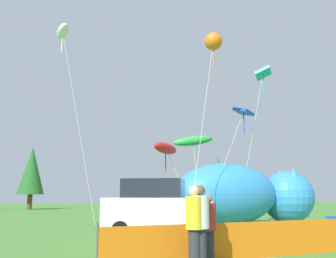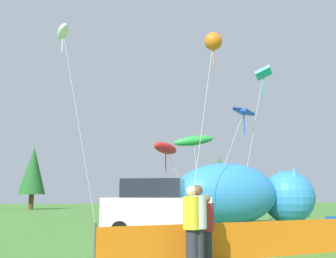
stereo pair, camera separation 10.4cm
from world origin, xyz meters
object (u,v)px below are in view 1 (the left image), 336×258
(spectator_in_white_shirt, at_px, (209,226))
(kite_orange_flower, at_px, (213,42))
(kite_red_lizard, at_px, (166,148))
(kite_teal_diamond, at_px, (263,76))
(folding_chair, at_px, (335,227))
(inflatable_cat, at_px, (243,196))
(kite_white_ghost, at_px, (63,33))
(spectator_in_yellow_shirt, at_px, (200,223))
(parked_car, at_px, (158,208))
(kite_blue_box, at_px, (243,114))
(spectator_in_black_shirt, at_px, (194,223))
(kite_green_fish, at_px, (193,141))

(spectator_in_white_shirt, relative_size, kite_orange_flower, 0.17)
(kite_red_lizard, relative_size, kite_teal_diamond, 0.51)
(folding_chair, height_order, kite_orange_flower, kite_orange_flower)
(inflatable_cat, bearing_deg, kite_white_ghost, 161.53)
(spectator_in_yellow_shirt, bearing_deg, kite_orange_flower, 66.19)
(kite_white_ghost, xyz_separation_m, kite_teal_diamond, (11.45, -3.06, -2.78))
(parked_car, distance_m, inflatable_cat, 7.58)
(spectator_in_yellow_shirt, relative_size, kite_white_ghost, 0.16)
(kite_white_ghost, bearing_deg, kite_orange_flower, -35.95)
(inflatable_cat, distance_m, kite_blue_box, 4.64)
(kite_white_ghost, bearing_deg, spectator_in_black_shirt, -74.90)
(parked_car, height_order, kite_green_fish, kite_green_fish)
(folding_chair, height_order, kite_blue_box, kite_blue_box)
(folding_chair, relative_size, kite_red_lizard, 0.19)
(kite_white_ghost, bearing_deg, spectator_in_white_shirt, -72.29)
(inflatable_cat, height_order, kite_green_fish, kite_green_fish)
(parked_car, relative_size, kite_blue_box, 0.72)
(folding_chair, bearing_deg, inflatable_cat, -178.18)
(spectator_in_yellow_shirt, bearing_deg, kite_blue_box, 59.42)
(kite_teal_diamond, height_order, kite_orange_flower, kite_orange_flower)
(parked_car, height_order, spectator_in_black_shirt, parked_car)
(inflatable_cat, bearing_deg, folding_chair, -96.07)
(folding_chair, bearing_deg, kite_red_lizard, -148.45)
(kite_green_fish, height_order, kite_teal_diamond, kite_teal_diamond)
(parked_car, relative_size, kite_teal_diamond, 0.52)
(spectator_in_yellow_shirt, relative_size, kite_orange_flower, 0.19)
(spectator_in_black_shirt, xyz_separation_m, kite_red_lizard, (2.13, 11.48, 3.13))
(kite_blue_box, height_order, kite_orange_flower, kite_orange_flower)
(spectator_in_white_shirt, xyz_separation_m, kite_green_fish, (4.04, 13.60, 4.10))
(kite_red_lizard, relative_size, kite_orange_flower, 0.47)
(spectator_in_black_shirt, bearing_deg, inflatable_cat, 59.96)
(spectator_in_black_shirt, xyz_separation_m, kite_green_fish, (4.56, 14.08, 4.00))
(kite_white_ghost, bearing_deg, kite_blue_box, -17.77)
(folding_chair, xyz_separation_m, inflatable_cat, (0.07, 7.68, 1.06))
(kite_white_ghost, bearing_deg, kite_red_lizard, -20.90)
(spectator_in_white_shirt, bearing_deg, kite_white_ghost, 107.71)
(parked_car, height_order, inflatable_cat, inflatable_cat)
(spectator_in_yellow_shirt, bearing_deg, parked_car, 85.96)
(spectator_in_yellow_shirt, distance_m, spectator_in_white_shirt, 0.59)
(spectator_in_black_shirt, distance_m, kite_orange_flower, 12.22)
(kite_blue_box, bearing_deg, kite_green_fish, 116.34)
(folding_chair, height_order, inflatable_cat, inflatable_cat)
(spectator_in_black_shirt, height_order, kite_orange_flower, kite_orange_flower)
(kite_red_lizard, xyz_separation_m, kite_teal_diamond, (5.62, -0.83, 4.32))
(spectator_in_black_shirt, xyz_separation_m, kite_teal_diamond, (7.75, 10.65, 7.45))
(inflatable_cat, relative_size, spectator_in_black_shirt, 4.72)
(kite_orange_flower, bearing_deg, spectator_in_white_shirt, -112.76)
(folding_chair, xyz_separation_m, kite_red_lizard, (-4.36, 7.81, 3.64))
(folding_chair, xyz_separation_m, kite_blue_box, (-0.16, 6.82, 5.61))
(parked_car, xyz_separation_m, spectator_in_white_shirt, (-0.10, -6.19, -0.20))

